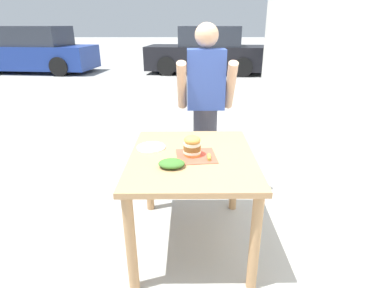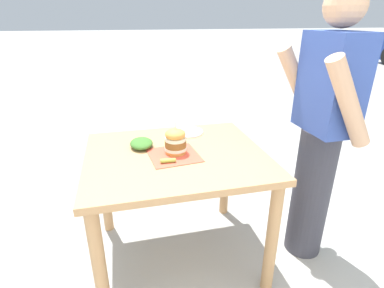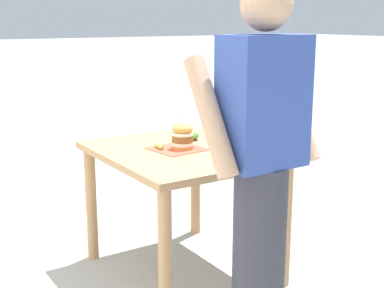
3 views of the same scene
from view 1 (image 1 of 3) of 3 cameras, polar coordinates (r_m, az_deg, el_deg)
name	(u,v)px [view 1 (image 1 of 3)]	position (r m, az deg, el deg)	size (l,w,h in m)	color
ground_plane	(192,240)	(2.62, 0.02, -17.87)	(80.00, 80.00, 0.00)	#9E9E99
patio_table	(192,171)	(2.26, 0.03, -5.07)	(0.92, 1.06, 0.78)	tan
serving_paper	(196,156)	(2.19, 0.80, -2.31)	(0.28, 0.28, 0.00)	#D64C38
sandwich	(192,145)	(2.17, 0.02, -0.24)	(0.13, 0.13, 0.19)	gold
pickle_spear	(209,157)	(2.14, 3.28, -2.50)	(0.02, 0.02, 0.08)	#8EA83D
side_plate_with_forks	(151,147)	(2.35, -7.79, -0.62)	(0.22, 0.22, 0.02)	white
side_salad	(172,163)	(2.02, -3.90, -3.72)	(0.18, 0.14, 0.05)	#386B28
diner_across_table	(205,109)	(2.99, 2.58, 6.61)	(0.55, 0.35, 1.69)	#33333D
parked_car_near_curb	(36,52)	(12.71, -27.61, 15.29)	(4.36, 2.19, 1.60)	navy
parked_car_mid_block	(207,52)	(11.25, 2.91, 17.06)	(4.37, 2.21, 1.60)	black
parked_car_far_end	(346,52)	(12.71, 27.29, 15.34)	(4.35, 2.14, 1.60)	black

